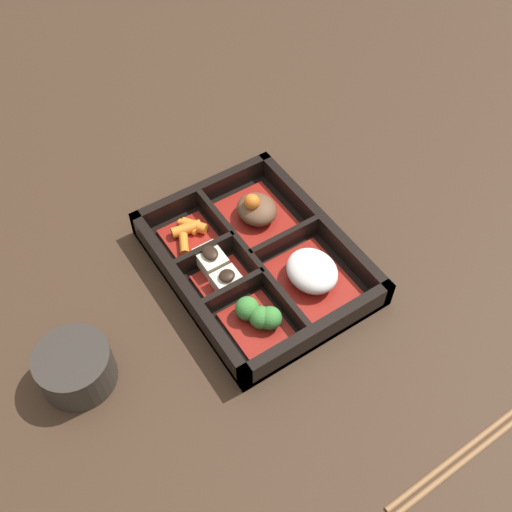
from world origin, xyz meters
TOP-DOWN VIEW (x-y plane):
  - ground_plane at (0.00, 0.00)m, footprint 3.00×3.00m
  - bento_base at (0.00, 0.00)m, footprint 0.29×0.23m
  - bento_rim at (-0.00, -0.00)m, footprint 0.29×0.23m
  - bowl_stew at (-0.07, 0.04)m, footprint 0.11×0.09m
  - bowl_rice at (0.07, 0.04)m, footprint 0.11×0.09m
  - bowl_carrots at (-0.09, -0.05)m, footprint 0.07×0.07m
  - bowl_tofu at (-0.01, -0.05)m, footprint 0.08×0.07m
  - bowl_greens at (0.08, -0.05)m, footprint 0.08×0.07m
  - tea_cup at (0.02, -0.27)m, footprint 0.09×0.09m
  - chopsticks at (0.34, 0.06)m, footprint 0.02×0.24m

SIDE VIEW (x-z plane):
  - ground_plane at x=0.00m, z-range 0.00..0.00m
  - chopsticks at x=0.34m, z-range 0.00..0.01m
  - bento_base at x=0.00m, z-range 0.00..0.01m
  - bowl_carrots at x=-0.09m, z-range 0.01..0.03m
  - bento_rim at x=0.00m, z-range 0.00..0.04m
  - bowl_tofu at x=-0.01m, z-range 0.01..0.04m
  - bowl_greens at x=0.08m, z-range 0.01..0.04m
  - bowl_stew at x=-0.07m, z-range 0.00..0.05m
  - bowl_rice at x=0.07m, z-range 0.01..0.05m
  - tea_cup at x=0.02m, z-range 0.00..0.06m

